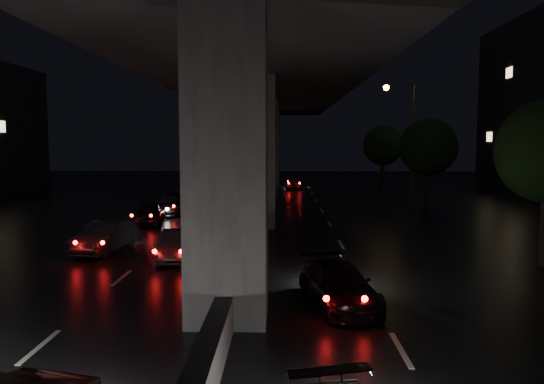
{
  "coord_description": "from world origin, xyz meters",
  "views": [
    {
      "loc": [
        1.41,
        -23.29,
        4.54
      ],
      "look_at": [
        0.84,
        3.48,
        2.02
      ],
      "focal_mm": 35.0,
      "sensor_mm": 36.0,
      "label": 1
    }
  ],
  "objects": [
    {
      "name": "tree_d",
      "position": [
        11.0,
        28.0,
        4.2
      ],
      "size": [
        3.8,
        3.8,
        6.12
      ],
      "color": "black",
      "rests_on": "ground"
    },
    {
      "name": "tree_c",
      "position": [
        11.0,
        12.0,
        4.2
      ],
      "size": [
        3.8,
        3.8,
        6.12
      ],
      "color": "black",
      "rests_on": "ground"
    },
    {
      "name": "median_barrier",
      "position": [
        0.0,
        5.0,
        0.42
      ],
      "size": [
        0.45,
        70.0,
        0.85
      ],
      "primitive_type": "cube",
      "color": "#323234",
      "rests_on": "ground"
    },
    {
      "name": "viaduct",
      "position": [
        0.0,
        5.0,
        8.34
      ],
      "size": [
        12.0,
        80.0,
        10.5
      ],
      "color": "#323234",
      "rests_on": "ground"
    },
    {
      "name": "streetlight_far",
      "position": [
        10.97,
        18.0,
        5.66
      ],
      "size": [
        2.52,
        0.44,
        9.0
      ],
      "color": "#2D2D33",
      "rests_on": "ground"
    },
    {
      "name": "car_6",
      "position": [
        -5.99,
        5.75,
        0.61
      ],
      "size": [
        1.95,
        3.73,
        1.21
      ],
      "primitive_type": "imported",
      "rotation": [
        0.0,
        0.0,
        0.15
      ],
      "color": "black",
      "rests_on": "ground"
    },
    {
      "name": "car_12",
      "position": [
        2.45,
        27.9,
        0.61
      ],
      "size": [
        1.67,
        3.65,
        1.21
      ],
      "primitive_type": "imported",
      "rotation": [
        0.0,
        0.0,
        -0.07
      ],
      "color": "#4E5055",
      "rests_on": "ground"
    },
    {
      "name": "car_7",
      "position": [
        -5.65,
        9.85,
        0.61
      ],
      "size": [
        1.81,
        4.27,
        1.23
      ],
      "primitive_type": "imported",
      "rotation": [
        0.0,
        0.0,
        0.02
      ],
      "color": "black",
      "rests_on": "ground"
    },
    {
      "name": "car_9",
      "position": [
        -2.62,
        20.19,
        0.53
      ],
      "size": [
        1.47,
        3.32,
        1.06
      ],
      "primitive_type": "imported",
      "rotation": [
        0.0,
        0.0,
        -0.11
      ],
      "color": "#3F3C36",
      "rests_on": "ground"
    },
    {
      "name": "car_3",
      "position": [
        2.96,
        -8.76,
        0.57
      ],
      "size": [
        2.37,
        4.16,
        1.14
      ],
      "primitive_type": "imported",
      "rotation": [
        0.0,
        0.0,
        0.21
      ],
      "color": "black",
      "rests_on": "ground"
    },
    {
      "name": "car_8",
      "position": [
        -2.56,
        13.9,
        0.64
      ],
      "size": [
        2.01,
        3.93,
        1.28
      ],
      "primitive_type": "imported",
      "rotation": [
        0.0,
        0.0,
        0.14
      ],
      "color": "black",
      "rests_on": "ground"
    },
    {
      "name": "ground",
      "position": [
        0.0,
        0.0,
        0.0
      ],
      "size": [
        120.0,
        120.0,
        0.0
      ],
      "primitive_type": "plane",
      "color": "black",
      "rests_on": "ground"
    },
    {
      "name": "car_11",
      "position": [
        -6.31,
        27.84,
        0.63
      ],
      "size": [
        2.43,
        4.66,
        1.25
      ],
      "primitive_type": "imported",
      "rotation": [
        0.0,
        0.0,
        -0.08
      ],
      "color": "black",
      "rests_on": "ground"
    },
    {
      "name": "car_5",
      "position": [
        -2.68,
        -3.18,
        0.57
      ],
      "size": [
        1.48,
        3.52,
        1.13
      ],
      "primitive_type": "imported",
      "rotation": [
        0.0,
        0.0,
        0.08
      ],
      "color": "#262528",
      "rests_on": "ground"
    },
    {
      "name": "car_10",
      "position": [
        -2.58,
        28.35,
        0.64
      ],
      "size": [
        2.5,
        4.75,
        1.28
      ],
      "primitive_type": "imported",
      "rotation": [
        0.0,
        0.0,
        0.08
      ],
      "color": "black",
      "rests_on": "ground"
    },
    {
      "name": "car_4",
      "position": [
        -5.94,
        -1.8,
        0.63
      ],
      "size": [
        1.99,
        3.98,
        1.25
      ],
      "primitive_type": "imported",
      "rotation": [
        0.0,
        0.0,
        -0.18
      ],
      "color": "black",
      "rests_on": "ground"
    }
  ]
}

